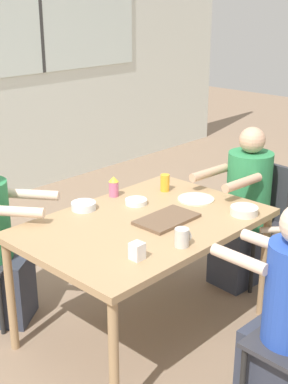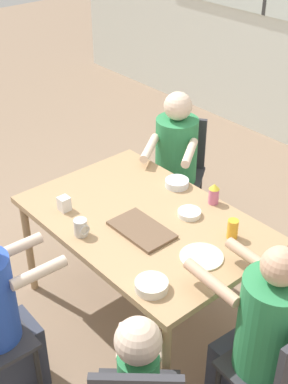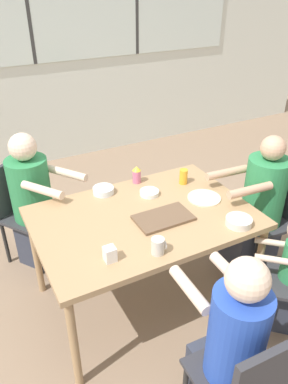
% 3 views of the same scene
% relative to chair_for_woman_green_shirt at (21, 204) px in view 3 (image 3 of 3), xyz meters
% --- Properties ---
extents(ground_plane, '(16.00, 16.00, 0.00)m').
position_rel_chair_for_woman_green_shirt_xyz_m(ground_plane, '(0.65, -0.93, -0.51)').
color(ground_plane, '#8C725B').
extents(wall_back_with_windows, '(8.40, 0.08, 2.80)m').
position_rel_chair_for_woman_green_shirt_xyz_m(wall_back_with_windows, '(0.65, 1.79, 0.91)').
color(wall_back_with_windows, silver).
rests_on(wall_back_with_windows, ground_plane).
extents(dining_table, '(1.44, 0.97, 0.75)m').
position_rel_chair_for_woman_green_shirt_xyz_m(dining_table, '(0.65, -0.93, 0.18)').
color(dining_table, tan).
rests_on(dining_table, ground_plane).
extents(chair_for_woman_green_shirt, '(0.56, 0.56, 0.86)m').
position_rel_chair_for_woman_green_shirt_xyz_m(chair_for_woman_green_shirt, '(0.00, 0.00, 0.00)').
color(chair_for_woman_green_shirt, '#333338').
rests_on(chair_for_woman_green_shirt, ground_plane).
extents(chair_for_man_blue_shirt, '(0.41, 0.41, 0.86)m').
position_rel_chair_for_woman_green_shirt_xyz_m(chair_for_man_blue_shirt, '(0.61, -2.06, 0.00)').
color(chair_for_man_blue_shirt, '#333338').
rests_on(chair_for_man_blue_shirt, ground_plane).
extents(chair_for_man_teal_shirt, '(0.43, 0.43, 0.86)m').
position_rel_chair_for_woman_green_shirt_xyz_m(chair_for_man_teal_shirt, '(1.77, -1.02, 0.00)').
color(chair_for_man_teal_shirt, '#333338').
rests_on(chair_for_man_teal_shirt, ground_plane).
extents(person_woman_green_shirt, '(0.58, 0.64, 1.15)m').
position_rel_chair_for_woman_green_shirt_xyz_m(person_woman_green_shirt, '(0.09, -0.14, 0.01)').
color(person_woman_green_shirt, '#333847').
rests_on(person_woman_green_shirt, ground_plane).
extents(person_man_blue_shirt, '(0.32, 0.53, 1.14)m').
position_rel_chair_for_woman_green_shirt_xyz_m(person_man_blue_shirt, '(0.61, -1.89, 0.02)').
color(person_man_blue_shirt, '#333847').
rests_on(person_man_blue_shirt, ground_plane).
extents(person_man_teal_shirt, '(0.61, 0.37, 1.16)m').
position_rel_chair_for_woman_green_shirt_xyz_m(person_man_teal_shirt, '(1.61, -1.00, 0.01)').
color(person_man_teal_shirt, '#333847').
rests_on(person_man_teal_shirt, ground_plane).
extents(food_tray_dark, '(0.37, 0.22, 0.02)m').
position_rel_chair_for_woman_green_shirt_xyz_m(food_tray_dark, '(0.74, -1.02, 0.25)').
color(food_tray_dark, brown).
rests_on(food_tray_dark, dining_table).
extents(coffee_mug, '(0.08, 0.08, 0.10)m').
position_rel_chair_for_woman_green_shirt_xyz_m(coffee_mug, '(0.54, -1.30, 0.29)').
color(coffee_mug, beige).
rests_on(coffee_mug, dining_table).
extents(sippy_cup, '(0.07, 0.07, 0.14)m').
position_rel_chair_for_woman_green_shirt_xyz_m(sippy_cup, '(0.81, -0.50, 0.31)').
color(sippy_cup, '#CC668C').
rests_on(sippy_cup, dining_table).
extents(juice_glass, '(0.06, 0.06, 0.12)m').
position_rel_chair_for_woman_green_shirt_xyz_m(juice_glass, '(1.11, -0.68, 0.30)').
color(juice_glass, gold).
rests_on(juice_glass, dining_table).
extents(milk_carton_small, '(0.06, 0.06, 0.09)m').
position_rel_chair_for_woman_green_shirt_xyz_m(milk_carton_small, '(0.27, -1.23, 0.29)').
color(milk_carton_small, silver).
rests_on(milk_carton_small, dining_table).
extents(bowl_white_shallow, '(0.15, 0.15, 0.05)m').
position_rel_chair_for_woman_green_shirt_xyz_m(bowl_white_shallow, '(0.52, -0.53, 0.27)').
color(bowl_white_shallow, silver).
rests_on(bowl_white_shallow, dining_table).
extents(bowl_cereal, '(0.14, 0.14, 0.03)m').
position_rel_chair_for_woman_green_shirt_xyz_m(bowl_cereal, '(0.81, -0.71, 0.26)').
color(bowl_cereal, white).
rests_on(bowl_cereal, dining_table).
extents(bowl_fruit, '(0.17, 0.17, 0.05)m').
position_rel_chair_for_woman_green_shirt_xyz_m(bowl_fruit, '(1.13, -1.30, 0.27)').
color(bowl_fruit, silver).
rests_on(bowl_fruit, dining_table).
extents(plate_tortillas, '(0.24, 0.24, 0.01)m').
position_rel_chair_for_woman_green_shirt_xyz_m(plate_tortillas, '(1.13, -0.94, 0.25)').
color(plate_tortillas, beige).
rests_on(plate_tortillas, dining_table).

